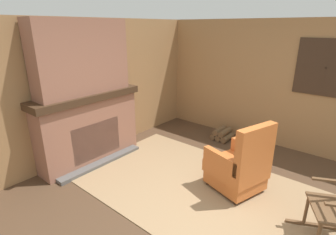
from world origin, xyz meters
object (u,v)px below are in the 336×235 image
(oil_lamp_vase, at_px, (60,92))
(storage_case, at_px, (108,84))
(armchair, at_px, (239,167))
(decorative_plate_on_mantel, at_px, (88,83))
(firewood_stack, at_px, (222,134))

(oil_lamp_vase, xyz_separation_m, storage_case, (0.00, 0.90, -0.03))
(armchair, relative_size, decorative_plate_on_mantel, 3.62)
(firewood_stack, relative_size, storage_case, 1.54)
(storage_case, bearing_deg, firewood_stack, 52.11)
(storage_case, relative_size, decorative_plate_on_mantel, 0.90)
(oil_lamp_vase, bearing_deg, armchair, 26.01)
(armchair, height_order, firewood_stack, armchair)
(storage_case, distance_m, decorative_plate_on_mantel, 0.39)
(storage_case, bearing_deg, armchair, 6.68)
(decorative_plate_on_mantel, bearing_deg, oil_lamp_vase, -87.78)
(oil_lamp_vase, height_order, decorative_plate_on_mantel, decorative_plate_on_mantel)
(firewood_stack, xyz_separation_m, oil_lamp_vase, (-1.37, -2.66, 1.18))
(storage_case, bearing_deg, decorative_plate_on_mantel, -93.02)
(armchair, distance_m, storage_case, 2.60)
(armchair, relative_size, oil_lamp_vase, 4.33)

